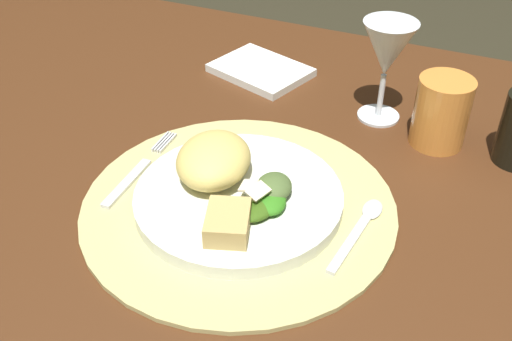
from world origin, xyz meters
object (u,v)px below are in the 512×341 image
object	(u,v)px
dining_table	(219,243)
fork	(138,171)
spoon	(363,223)
wine_glass	(387,52)
dinner_plate	(239,198)
amber_tumbler	(441,112)
napkin	(261,70)

from	to	relation	value
dining_table	fork	world-z (taller)	fork
spoon	wine_glass	xyz separation A→B (m)	(-0.04, 0.24, 0.09)
spoon	dinner_plate	bearing A→B (deg)	-171.14
dining_table	fork	xyz separation A→B (m)	(-0.08, -0.06, 0.15)
spoon	amber_tumbler	world-z (taller)	amber_tumbler
dinner_plate	wine_glass	xyz separation A→B (m)	(0.10, 0.26, 0.09)
dinner_plate	wine_glass	size ratio (longest dim) A/B	1.67
spoon	amber_tumbler	distance (m)	0.22
dinner_plate	wine_glass	distance (m)	0.29
dining_table	dinner_plate	xyz separation A→B (m)	(0.06, -0.06, 0.15)
dining_table	dinner_plate	size ratio (longest dim) A/B	6.14
dining_table	fork	distance (m)	0.18
dinner_plate	napkin	xyz separation A→B (m)	(-0.11, 0.32, -0.01)
dinner_plate	fork	xyz separation A→B (m)	(-0.14, 0.00, -0.01)
fork	spoon	distance (m)	0.28
dinner_plate	napkin	distance (m)	0.33
dinner_plate	amber_tumbler	bearing A→B (deg)	51.30
spoon	napkin	world-z (taller)	same
amber_tumbler	napkin	bearing A→B (deg)	164.09
spoon	dining_table	bearing A→B (deg)	168.98
dining_table	fork	size ratio (longest dim) A/B	9.00
dining_table	napkin	distance (m)	0.29
dining_table	fork	bearing A→B (deg)	-142.15
fork	amber_tumbler	size ratio (longest dim) A/B	1.75
spoon	amber_tumbler	xyz separation A→B (m)	(0.04, 0.21, 0.04)
dining_table	wine_glass	size ratio (longest dim) A/B	10.29
dinner_plate	napkin	size ratio (longest dim) A/B	1.67
fork	napkin	xyz separation A→B (m)	(0.03, 0.31, -0.00)
napkin	amber_tumbler	size ratio (longest dim) A/B	1.54
fork	napkin	bearing A→B (deg)	84.27
dinner_plate	fork	bearing A→B (deg)	178.87
wine_glass	amber_tumbler	world-z (taller)	wine_glass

